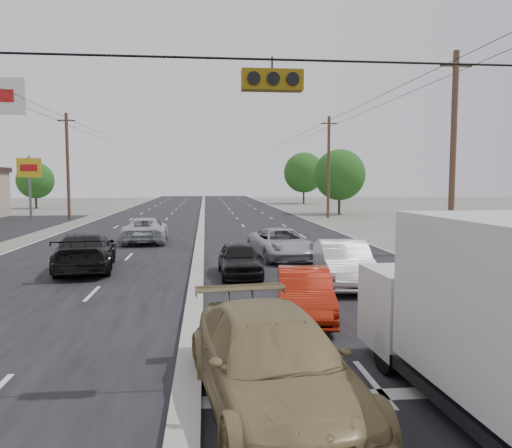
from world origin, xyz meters
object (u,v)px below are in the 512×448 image
Objects in this scene: tan_sedan at (272,364)px; queue_car_a at (239,259)px; tree_right_mid at (340,175)px; queue_car_d at (469,282)px; tree_right_far at (304,173)px; oncoming_far at (145,230)px; red_sedan at (304,294)px; queue_car_c at (281,244)px; oncoming_near at (86,251)px; queue_car_b at (343,264)px; utility_pole_right_c at (329,166)px; pole_sign_far at (29,173)px; box_truck at (509,320)px; utility_pole_left_c at (68,166)px; tree_left_far at (35,180)px; utility_pole_right_b at (453,153)px.

tan_sedan reaches higher than queue_car_a.
tree_right_mid is 39.92m from queue_car_d.
tree_right_far is 1.51× the size of oncoming_far.
red_sedan is 10.28m from queue_car_c.
oncoming_near is (-7.61, 7.94, 0.14)m from red_sedan.
oncoming_far is (-8.50, 13.18, -0.04)m from queue_car_b.
oncoming_near reaches higher than red_sedan.
tree_right_mid reaches higher than queue_car_a.
oncoming_far is (-6.26, 17.22, 0.09)m from red_sedan.
utility_pole_right_c is at bearing -96.65° from tree_right_far.
utility_pole_right_c reaches higher than tan_sedan.
tree_right_far is 1.71× the size of queue_car_b.
pole_sign_far is 0.93× the size of box_truck.
pole_sign_far reaches higher than queue_car_b.
utility_pole_left_c is at bearing 109.95° from box_truck.
tree_left_far is at bearing 149.90° from utility_pole_right_c.
pole_sign_far is 22.57m from oncoming_far.
tree_right_mid is 37.09m from queue_car_a.
queue_car_a is 8.31m from queue_car_d.
queue_car_a is (23.65, -49.41, -3.05)m from tree_left_far.
pole_sign_far is 1.50× the size of red_sedan.
tree_right_far reaches higher than oncoming_near.
red_sedan is at bearing -113.12° from queue_car_b.
oncoming_far is (-8.16, 23.42, -0.90)m from box_truck.
tan_sedan is (-13.60, -45.89, -3.54)m from tree_right_mid.
box_truck is (-7.61, -16.69, -3.46)m from utility_pole_right_b.
oncoming_far is (-19.26, -48.27, -4.21)m from tree_right_far.
tan_sedan is at bearing 106.69° from oncoming_near.
tan_sedan is at bearing -101.64° from tree_right_far.
utility_pole_left_c is at bearing -64.59° from tree_left_far.
red_sedan is at bearing -65.75° from tree_left_far.
oncoming_near is (17.39, -47.55, -2.91)m from tree_left_far.
oncoming_far is (-7.20, 6.98, 0.03)m from queue_car_c.
utility_pole_left_c is at bearing 180.00° from utility_pole_right_c.
red_sedan is at bearing -106.51° from tree_right_mid.
queue_car_b is (-7.27, -6.45, -4.32)m from utility_pole_right_b.
tree_right_mid reaches higher than box_truck.
pole_sign_far reaches higher than queue_car_c.
utility_pole_left_c is 2.50× the size of red_sedan.
utility_pole_left_c is at bearing 0.00° from pole_sign_far.
tree_left_far is at bearing 127.48° from utility_pole_right_b.
queue_car_a reaches higher than red_sedan.
queue_car_d is at bearing -54.45° from pole_sign_far.
utility_pole_left_c reaches higher than queue_car_a.
oncoming_near is (-20.61, -57.55, -4.15)m from tree_right_far.
tree_right_far reaches higher than queue_car_d.
tree_right_far is 61.27m from queue_car_a.
queue_car_d is (30.44, -54.20, -3.11)m from tree_left_far.
oncoming_far is at bearing -111.76° from tree_right_far.
box_truck is at bearing -102.21° from tree_right_mid.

